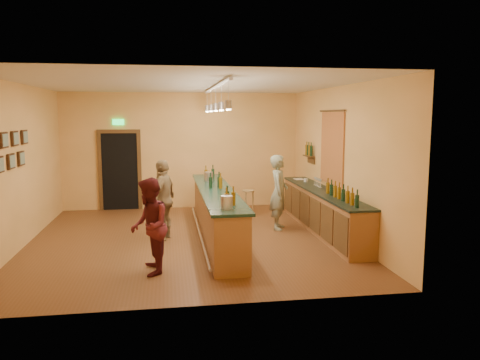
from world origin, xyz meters
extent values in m
plane|color=brown|center=(0.00, 0.00, 0.00)|extent=(7.00, 7.00, 0.00)
cube|color=silver|center=(0.00, 0.00, 3.20)|extent=(6.50, 7.00, 0.02)
cube|color=tan|center=(0.00, 3.50, 1.60)|extent=(6.50, 0.02, 3.20)
cube|color=tan|center=(0.00, -3.50, 1.60)|extent=(6.50, 0.02, 3.20)
cube|color=tan|center=(-3.25, 0.00, 1.60)|extent=(0.02, 7.00, 3.20)
cube|color=tan|center=(3.25, 0.00, 1.60)|extent=(0.02, 7.00, 3.20)
cube|color=black|center=(-1.70, 3.48, 1.05)|extent=(0.95, 0.06, 2.10)
cube|color=#462A15|center=(-2.22, 3.46, 1.05)|extent=(0.10, 0.08, 2.10)
cube|color=#462A15|center=(-1.18, 3.46, 1.05)|extent=(0.10, 0.08, 2.10)
cube|color=#462A15|center=(-1.70, 3.46, 2.15)|extent=(1.15, 0.08, 0.10)
cube|color=#19E54C|center=(-1.70, 3.45, 2.40)|extent=(0.30, 0.04, 0.15)
cube|color=#A32A20|center=(3.23, 0.40, 1.85)|extent=(0.03, 1.40, 1.60)
cube|color=#462A15|center=(3.16, 1.90, 1.55)|extent=(0.16, 0.55, 0.03)
cube|color=#462A15|center=(3.23, 1.90, 1.45)|extent=(0.03, 0.55, 0.18)
cube|color=brown|center=(2.97, 0.20, 0.45)|extent=(0.55, 4.50, 0.90)
cube|color=black|center=(2.97, 0.20, 0.92)|extent=(0.60, 4.55, 0.04)
cylinder|color=silver|center=(2.97, 1.50, 0.99)|extent=(0.09, 0.09, 0.09)
cube|color=silver|center=(2.94, 2.00, 0.95)|extent=(0.22, 0.30, 0.01)
cube|color=brown|center=(0.58, 0.00, 0.50)|extent=(0.60, 5.00, 1.00)
cube|color=#132D24|center=(0.58, 0.00, 1.02)|extent=(0.70, 5.10, 0.05)
cylinder|color=silver|center=(0.22, 0.00, 0.15)|extent=(0.05, 5.00, 0.05)
cylinder|color=silver|center=(0.53, -2.10, 1.16)|extent=(0.20, 0.20, 0.22)
cylinder|color=silver|center=(0.53, 1.20, 1.16)|extent=(0.20, 0.20, 0.22)
cube|color=silver|center=(0.58, 0.00, 3.14)|extent=(0.06, 4.60, 0.05)
cylinder|color=silver|center=(0.58, -2.00, 2.95)|extent=(0.01, 0.01, 0.35)
cylinder|color=#A5A5AD|center=(0.58, -2.00, 2.75)|extent=(0.11, 0.11, 0.14)
cylinder|color=#FFEABF|center=(0.58, -2.00, 2.67)|extent=(0.08, 0.08, 0.02)
cylinder|color=silver|center=(0.58, -1.00, 2.95)|extent=(0.01, 0.01, 0.35)
cylinder|color=#A5A5AD|center=(0.58, -1.00, 2.75)|extent=(0.11, 0.11, 0.14)
cylinder|color=#FFEABF|center=(0.58, -1.00, 2.67)|extent=(0.08, 0.08, 0.02)
cylinder|color=silver|center=(0.58, 0.00, 2.95)|extent=(0.01, 0.01, 0.35)
cylinder|color=#A5A5AD|center=(0.58, 0.00, 2.75)|extent=(0.11, 0.11, 0.14)
cylinder|color=#FFEABF|center=(0.58, 0.00, 2.67)|extent=(0.08, 0.08, 0.02)
cylinder|color=silver|center=(0.58, 1.00, 2.95)|extent=(0.01, 0.01, 0.35)
cylinder|color=#A5A5AD|center=(0.58, 1.00, 2.75)|extent=(0.11, 0.11, 0.14)
cylinder|color=#FFEABF|center=(0.58, 1.00, 2.67)|extent=(0.08, 0.08, 0.02)
cylinder|color=silver|center=(0.58, 2.00, 2.95)|extent=(0.01, 0.01, 0.35)
cylinder|color=#A5A5AD|center=(0.58, 2.00, 2.75)|extent=(0.11, 0.11, 0.14)
cylinder|color=#FFEABF|center=(0.58, 2.00, 2.67)|extent=(0.08, 0.08, 0.02)
imported|color=gray|center=(2.07, 0.61, 0.85)|extent=(0.57, 0.71, 1.70)
imported|color=#59191E|center=(-0.73, -2.05, 0.79)|extent=(0.63, 0.79, 1.58)
imported|color=#997A51|center=(-0.51, 0.13, 0.84)|extent=(0.74, 1.06, 1.68)
cylinder|color=olive|center=(1.65, 2.20, 0.64)|extent=(0.32, 0.32, 0.04)
cylinder|color=olive|center=(1.77, 2.20, 0.31)|extent=(0.04, 0.04, 0.62)
cylinder|color=olive|center=(1.59, 2.31, 0.31)|extent=(0.04, 0.04, 0.62)
cylinder|color=olive|center=(1.59, 2.09, 0.31)|extent=(0.04, 0.04, 0.62)
camera|label=1|loc=(-0.42, -9.59, 2.57)|focal=35.00mm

